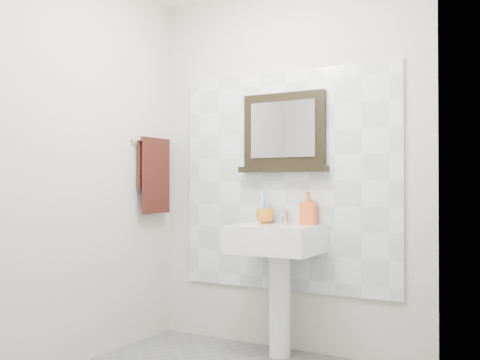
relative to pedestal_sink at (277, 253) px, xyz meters
The scene contains 12 objects.
back_wall 0.62m from the pedestal_sink, 98.44° to the left, with size 2.00×0.01×2.50m, color beige.
front_wall 2.06m from the pedestal_sink, 90.98° to the right, with size 2.00×0.01×2.50m, color beige.
left_wall 1.47m from the pedestal_sink, 139.80° to the right, with size 0.01×2.20×2.50m, color beige.
right_wall 1.42m from the pedestal_sink, 42.11° to the right, with size 0.01×2.20×2.50m, color beige.
splashback 0.52m from the pedestal_sink, 98.90° to the left, with size 1.60×0.02×1.50m, color silver.
pedestal_sink is the anchor object (origin of this frame).
toothbrush_cup 0.31m from the pedestal_sink, 139.82° to the left, with size 0.13×0.13×0.10m, color orange.
toothbrushes 0.37m from the pedestal_sink, 138.64° to the left, with size 0.05×0.04×0.21m.
soap_dispenser 0.36m from the pedestal_sink, 41.56° to the left, with size 0.10×0.10×0.22m, color red.
framed_mirror 0.81m from the pedestal_sink, 100.41° to the left, with size 0.64×0.11×0.54m.
towel_bar 1.25m from the pedestal_sink, behind, with size 0.07×0.40×0.03m.
hand_towel 1.12m from the pedestal_sink, behind, with size 0.06×0.30×0.55m.
Camera 1 is at (1.64, -2.41, 1.11)m, focal length 42.00 mm.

